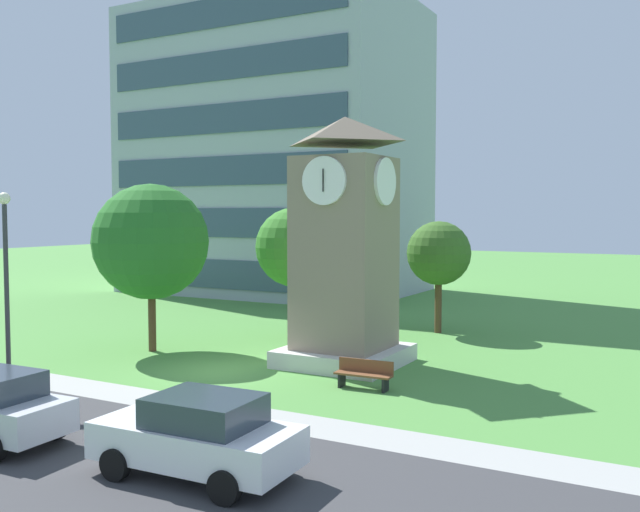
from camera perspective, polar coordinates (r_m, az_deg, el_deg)
name	(u,v)px	position (r m, az deg, el deg)	size (l,w,h in m)	color
ground_plane	(221,372)	(24.17, -8.12, -9.38)	(160.00, 160.00, 0.00)	#4C893D
street_asphalt	(13,440)	(18.55, -23.85, -13.62)	(120.00, 7.20, 0.01)	#38383A
kerb_strip	(143,397)	(21.39, -14.26, -11.15)	(120.00, 1.60, 0.01)	#9E9E99
office_building	(276,152)	(48.77, -3.61, 8.47)	(18.73, 12.42, 19.20)	#9EA8B2
clock_tower	(345,256)	(24.66, 2.04, -0.02)	(4.00, 4.00, 8.76)	gray
park_bench	(364,374)	(21.68, 3.63, -9.60)	(1.82, 0.57, 0.88)	brown
street_lamp	(6,269)	(22.97, -24.30, -0.95)	(0.36, 0.36, 6.00)	#333338
tree_streetside	(151,242)	(27.74, -13.67, 1.13)	(4.48, 4.48, 6.52)	#513823
tree_by_building	(295,248)	(29.98, -2.06, 0.67)	(3.42, 3.42, 5.64)	#513823
tree_near_tower	(439,254)	(31.63, 9.69, 0.19)	(2.87, 2.87, 5.03)	#513823
parked_car_white	(198,435)	(14.85, -9.92, -14.24)	(4.33, 2.22, 1.69)	silver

